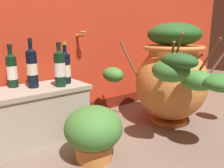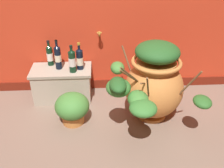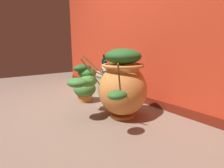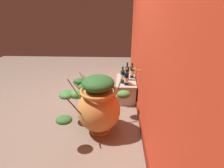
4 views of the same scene
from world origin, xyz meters
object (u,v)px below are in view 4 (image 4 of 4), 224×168
wine_bottle_left (126,78)px  terracotta_urn (97,104)px  wine_bottle_right (123,76)px  wine_bottle_middle (127,72)px  potted_shrub (101,93)px  wine_bottle_back (132,72)px

wine_bottle_left → terracotta_urn: bearing=-30.0°
terracotta_urn → wine_bottle_right: terracotta_urn is taller
wine_bottle_middle → potted_shrub: bearing=-71.0°
wine_bottle_right → potted_shrub: wine_bottle_right is taller
wine_bottle_left → wine_bottle_middle: wine_bottle_middle is taller
terracotta_urn → wine_bottle_back: bearing=153.2°
wine_bottle_left → wine_bottle_middle: (-0.24, 0.02, 0.02)m
terracotta_urn → wine_bottle_back: size_ratio=3.60×
potted_shrub → wine_bottle_left: bearing=81.2°
terracotta_urn → wine_bottle_middle: terracotta_urn is taller
wine_bottle_right → wine_bottle_left: bearing=40.4°
potted_shrub → wine_bottle_back: bearing=115.0°
wine_bottle_left → potted_shrub: wine_bottle_left is taller
terracotta_urn → potted_shrub: 0.83m
potted_shrub → wine_bottle_right: bearing=90.8°
wine_bottle_left → wine_bottle_right: wine_bottle_left is taller
terracotta_urn → wine_bottle_back: 1.19m
wine_bottle_middle → wine_bottle_left: bearing=-4.9°
terracotta_urn → wine_bottle_left: size_ratio=3.42×
wine_bottle_back → potted_shrub: bearing=-65.0°
wine_bottle_left → wine_bottle_right: size_ratio=1.00×
terracotta_urn → wine_bottle_left: bearing=150.0°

